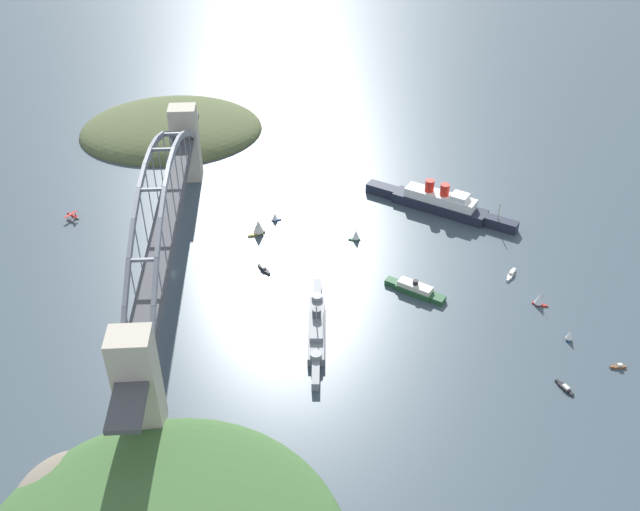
# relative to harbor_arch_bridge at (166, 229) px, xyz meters

# --- Properties ---
(ground_plane) EXTENTS (1400.00, 1400.00, 0.00)m
(ground_plane) POSITION_rel_harbor_arch_bridge_xyz_m (-0.00, -0.00, -28.50)
(ground_plane) COLOR #3D4C56
(harbor_arch_bridge) EXTENTS (272.74, 16.85, 66.59)m
(harbor_arch_bridge) POSITION_rel_harbor_arch_bridge_xyz_m (0.00, 0.00, 0.00)
(harbor_arch_bridge) COLOR #BCB29E
(harbor_arch_bridge) RESTS_ON ground
(headland_west_shore) EXTENTS (112.48, 133.96, 30.44)m
(headland_west_shore) POSITION_rel_harbor_arch_bridge_xyz_m (-178.59, -21.63, -28.50)
(headland_west_shore) COLOR #515B38
(headland_west_shore) RESTS_ON ground
(ocean_liner) EXTENTS (61.47, 84.53, 18.94)m
(ocean_liner) POSITION_rel_harbor_arch_bridge_xyz_m (-54.13, 155.65, -22.94)
(ocean_liner) COLOR #1E2333
(ocean_liner) RESTS_ON ground
(naval_cruiser) EXTENTS (76.16, 11.06, 16.97)m
(naval_cruiser) POSITION_rel_harbor_arch_bridge_xyz_m (52.66, 74.51, -25.43)
(naval_cruiser) COLOR gray
(naval_cruiser) RESTS_ON ground
(harbor_ferry_steamer) EXTENTS (23.93, 29.83, 8.12)m
(harbor_ferry_steamer) POSITION_rel_harbor_arch_bridge_xyz_m (25.46, 127.37, -26.00)
(harbor_ferry_steamer) COLOR #23512D
(harbor_ferry_steamer) RESTS_ON ground
(seaplane_taxiing_near_bridge) EXTENTS (8.50, 8.36, 4.91)m
(seaplane_taxiing_near_bridge) POSITION_rel_harbor_arch_bridge_xyz_m (-58.23, -66.00, -26.41)
(seaplane_taxiing_near_bridge) COLOR #B7B7B2
(seaplane_taxiing_near_bridge) RESTS_ON ground
(small_boat_0) EXTENTS (5.98, 4.09, 6.01)m
(small_boat_0) POSITION_rel_harbor_arch_bridge_xyz_m (65.52, 194.40, -25.67)
(small_boat_0) COLOR #234C8C
(small_boat_0) RESTS_ON ground
(small_boat_1) EXTENTS (9.59, 6.97, 2.32)m
(small_boat_1) POSITION_rel_harbor_arch_bridge_xyz_m (0.37, 48.92, -27.67)
(small_boat_1) COLOR black
(small_boat_1) RESTS_ON ground
(small_boat_2) EXTENTS (3.89, 6.20, 6.06)m
(small_boat_2) POSITION_rel_harbor_arch_bridge_xyz_m (-48.93, 55.65, -25.62)
(small_boat_2) COLOR #234C8C
(small_boat_2) RESTS_ON ground
(small_boat_3) EXTENTS (5.87, 7.57, 7.69)m
(small_boat_3) POSITION_rel_harbor_arch_bridge_xyz_m (38.73, 188.26, -24.93)
(small_boat_3) COLOR #B2231E
(small_boat_3) RESTS_ON ground
(small_boat_4) EXTENTS (4.12, 6.95, 7.49)m
(small_boat_4) POSITION_rel_harbor_arch_bridge_xyz_m (-25.35, 101.76, -25.01)
(small_boat_4) COLOR #2D6B3D
(small_boat_4) RESTS_ON ground
(small_boat_5) EXTENTS (7.97, 10.35, 11.16)m
(small_boat_5) POSITION_rel_harbor_arch_bridge_xyz_m (-35.19, 45.88, -23.26)
(small_boat_5) COLOR gold
(small_boat_5) RESTS_ON ground
(small_boat_6) EXTENTS (10.20, 5.57, 2.02)m
(small_boat_6) POSITION_rel_harbor_arch_bridge_xyz_m (96.68, 181.54, -27.78)
(small_boat_6) COLOR black
(small_boat_6) RESTS_ON ground
(small_boat_7) EXTENTS (1.98, 7.39, 2.39)m
(small_boat_7) POSITION_rel_harbor_arch_bridge_xyz_m (85.52, 210.43, -27.65)
(small_boat_7) COLOR brown
(small_boat_7) RESTS_ON ground
(small_boat_8) EXTENTS (11.18, 8.12, 2.37)m
(small_boat_8) POSITION_rel_harbor_arch_bridge_xyz_m (13.68, 181.45, -27.63)
(small_boat_8) COLOR silver
(small_boat_8) RESTS_ON ground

